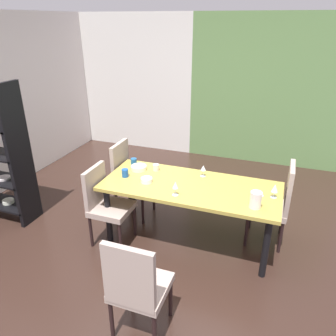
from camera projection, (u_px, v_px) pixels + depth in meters
ground_plane at (140, 244)px, 3.93m from camera, size 5.26×6.19×0.02m
back_panel_interior at (134, 84)px, 6.44m from camera, size 2.36×0.10×2.57m
garden_window_panel at (273, 93)px, 5.63m from camera, size 2.90×0.10×2.57m
dining_table at (190, 191)px, 3.72m from camera, size 1.99×0.86×0.75m
chair_head_near at (136, 285)px, 2.58m from camera, size 0.44×0.44×0.99m
chair_left_near at (105, 202)px, 3.79m from camera, size 0.44×0.44×0.94m
chair_right_far at (276, 202)px, 3.75m from camera, size 0.44×0.44×1.01m
chair_left_far at (129, 177)px, 4.32m from camera, size 0.44×0.44×1.01m
wine_glass_near_window at (175, 186)px, 3.43m from camera, size 0.07×0.07×0.16m
wine_glass_east at (203, 168)px, 3.85m from camera, size 0.06×0.06×0.14m
wine_glass_north at (275, 189)px, 3.38m from camera, size 0.07×0.07×0.15m
serving_bowl_south at (147, 180)px, 3.73m from camera, size 0.13×0.13×0.05m
serving_bowl_right at (139, 168)px, 4.05m from camera, size 0.19×0.19×0.05m
cup_front at (156, 167)px, 4.02m from camera, size 0.08×0.08×0.08m
cup_rear at (134, 161)px, 4.20m from camera, size 0.08×0.08×0.08m
cup_near_shelf at (125, 173)px, 3.86m from camera, size 0.08×0.08×0.10m
pitcher_corner at (256, 200)px, 3.21m from camera, size 0.13×0.11×0.17m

